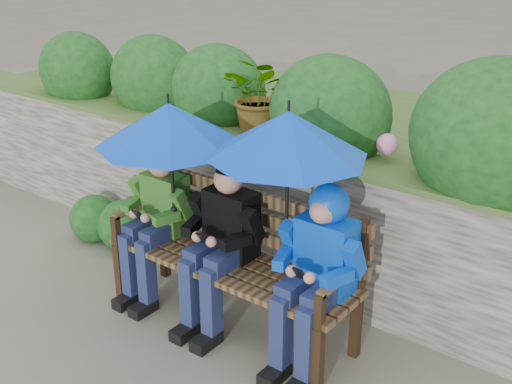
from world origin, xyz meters
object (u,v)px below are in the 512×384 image
Objects in this scene: boy_left at (156,216)px; boy_right at (318,264)px; umbrella_right at (288,135)px; park_bench at (237,251)px; umbrella_left at (169,124)px; boy_middle at (221,238)px.

boy_right is at bearing 0.34° from boy_left.
park_bench is at bearing 176.11° from umbrella_right.
umbrella_left is at bearing -171.00° from park_bench.
umbrella_right is at bearing 2.67° from boy_left.
umbrella_left is (-1.11, -0.01, 0.62)m from boy_right.
umbrella_left is at bearing -176.86° from umbrella_right.
umbrella_left is at bearing 0.30° from boy_left.
boy_right is (1.28, 0.01, 0.06)m from boy_left.
boy_middle is at bearing -126.82° from park_bench.
umbrella_left is at bearing -179.66° from boy_right.
park_bench is 0.91m from umbrella_left.
umbrella_right is (1.04, 0.05, 0.77)m from boy_left.
park_bench is at bearing 6.69° from boy_left.
umbrella_right reaches higher than umbrella_left.
boy_middle is at bearing -0.70° from umbrella_left.
boy_middle is at bearing -179.05° from boy_right.
boy_right is at bearing -9.41° from umbrella_right.
umbrella_right reaches higher than boy_left.
boy_middle is 1.22× the size of umbrella_right.
boy_left is 1.29m from umbrella_right.
park_bench is 1.53× the size of boy_right.
boy_middle is at bearing -0.40° from boy_left.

